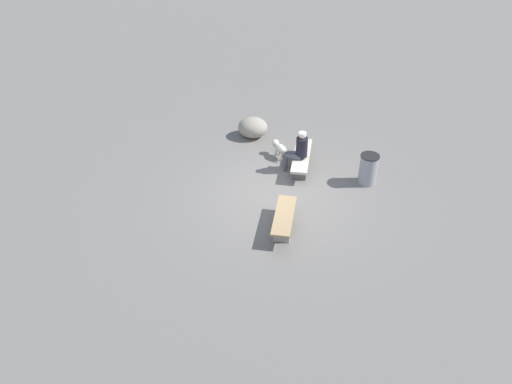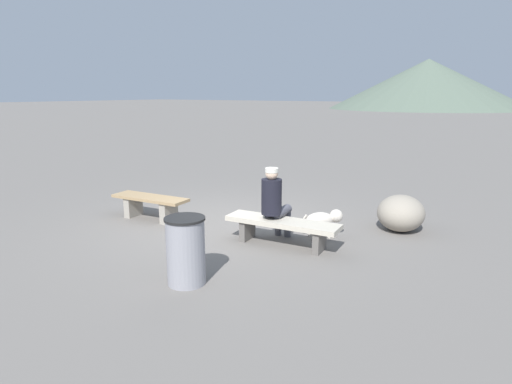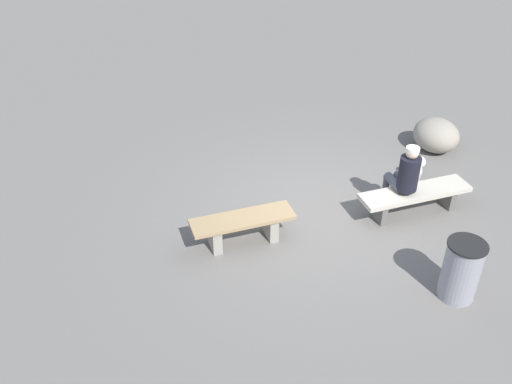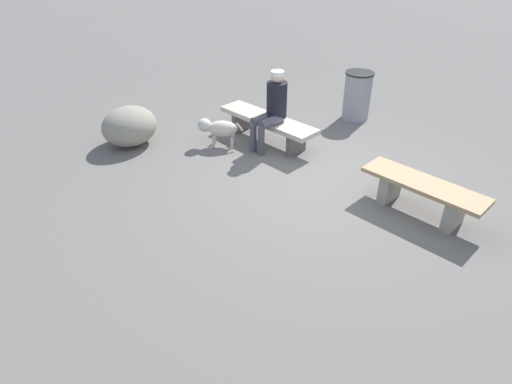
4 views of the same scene
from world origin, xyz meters
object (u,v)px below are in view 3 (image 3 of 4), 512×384
bench_right (415,196)px  trash_bin (461,270)px  seated_person (405,175)px  boulder (436,135)px  dog (415,170)px  bench_left (243,225)px

bench_right → trash_bin: size_ratio=2.15×
seated_person → trash_bin: 2.00m
boulder → dog: bearing=-133.2°
bench_right → dog: bearing=57.1°
bench_right → seated_person: (-0.20, 0.08, 0.38)m
bench_right → dog: dog is taller
bench_left → boulder: boulder is taller
bench_left → boulder: 4.65m
dog → boulder: boulder is taller
dog → boulder: size_ratio=0.63×
bench_right → boulder: (1.40, 1.80, -0.00)m
dog → trash_bin: (-0.74, -2.63, 0.13)m
dog → boulder: bearing=1.9°
bench_right → boulder: boulder is taller
bench_left → trash_bin: bearing=-40.6°
bench_left → trash_bin: (2.52, -1.84, 0.14)m
seated_person → dog: 0.96m
bench_left → bench_right: size_ratio=0.85×
bench_left → bench_right: (2.87, 0.06, 0.02)m
bench_left → trash_bin: 3.12m
dog → bench_left: bearing=148.7°
bench_right → dog: 0.83m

